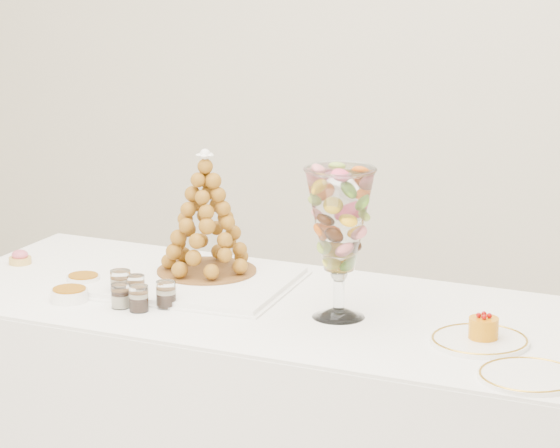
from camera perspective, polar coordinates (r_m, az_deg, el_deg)
The scene contains 15 objects.
buffet_table at distance 3.65m, azimuth 0.13°, elevation -9.05°, with size 1.95×0.79×0.74m.
lace_tray at distance 3.71m, azimuth -4.14°, elevation -2.46°, with size 0.58×0.43×0.02m, color white.
macaron_vase at distance 3.36m, azimuth 2.58°, elevation 0.10°, with size 0.18×0.18×0.39m.
cake_plate at distance 3.27m, azimuth 8.58°, elevation -5.00°, with size 0.24×0.24×0.01m, color white.
spare_plate at distance 3.06m, azimuth 10.67°, elevation -6.47°, with size 0.23×0.23×0.01m, color white.
pink_tart at distance 3.97m, azimuth -11.12°, elevation -1.44°, with size 0.07×0.07×0.04m.
verrine_a at distance 3.60m, azimuth -6.87°, elevation -2.58°, with size 0.06×0.06×0.07m, color white.
verrine_b at distance 3.58m, azimuth -6.22°, elevation -2.72°, with size 0.05×0.05×0.06m, color white.
verrine_c at distance 3.50m, azimuth -4.92°, elevation -3.04°, with size 0.05×0.05×0.07m, color white.
verrine_d at distance 3.51m, azimuth -6.89°, elevation -3.09°, with size 0.05×0.05×0.07m, color white.
verrine_e at distance 3.48m, azimuth -6.10°, elevation -3.20°, with size 0.05×0.05×0.07m, color white.
ramekin_back at distance 3.72m, azimuth -8.46°, elevation -2.44°, with size 0.09×0.09×0.03m, color white.
ramekin_front at distance 3.60m, azimuth -9.05°, elevation -3.04°, with size 0.10×0.10×0.03m, color white.
croquembouche at distance 3.71m, azimuth -3.21°, elevation 0.48°, with size 0.28×0.28×0.35m.
mousse_cake at distance 3.26m, azimuth 8.75°, elevation -4.43°, with size 0.07×0.07×0.06m.
Camera 1 is at (1.51, -2.78, 1.81)m, focal length 85.00 mm.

